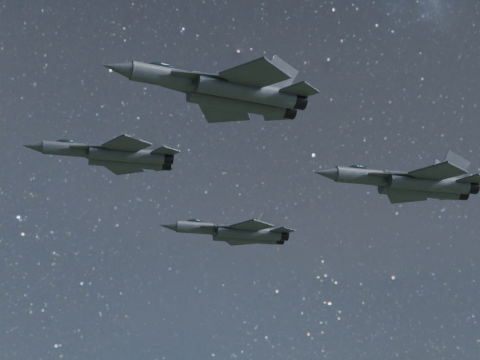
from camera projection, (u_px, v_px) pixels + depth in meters
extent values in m
cylinder|color=#32373E|center=(77.00, 150.00, 76.92)|extent=(6.87, 1.53, 1.44)
cone|color=#32373E|center=(33.00, 146.00, 76.02)|extent=(2.24, 1.32, 1.30)
ellipsoid|color=#1A272F|center=(66.00, 143.00, 76.94)|extent=(2.22, 1.00, 0.71)
cube|color=#32373E|center=(123.00, 154.00, 77.88)|extent=(7.61, 1.48, 1.20)
cylinder|color=#32373E|center=(127.00, 155.00, 76.96)|extent=(7.79, 1.54, 1.44)
cylinder|color=#32373E|center=(126.00, 161.00, 78.66)|extent=(7.79, 1.54, 1.44)
cylinder|color=black|center=(167.00, 158.00, 77.83)|extent=(1.22, 1.35, 1.33)
cylinder|color=black|center=(165.00, 164.00, 79.52)|extent=(1.22, 1.35, 1.33)
cube|color=#32373E|center=(93.00, 148.00, 76.08)|extent=(4.92, 1.97, 0.11)
cube|color=#32373E|center=(92.00, 156.00, 78.37)|extent=(4.92, 1.86, 0.11)
cube|color=#32373E|center=(127.00, 145.00, 74.95)|extent=(5.08, 5.23, 0.19)
cube|color=#32373E|center=(123.00, 167.00, 80.72)|extent=(5.11, 5.25, 0.19)
cube|color=#32373E|center=(165.00, 152.00, 76.71)|extent=(2.99, 3.06, 0.14)
cube|color=#32373E|center=(161.00, 166.00, 80.62)|extent=(3.01, 3.08, 0.14)
cube|color=#32373E|center=(153.00, 141.00, 77.90)|extent=(3.22, 0.45, 3.30)
cube|color=#32373E|center=(151.00, 149.00, 80.02)|extent=(3.22, 0.42, 3.30)
cylinder|color=#32373E|center=(205.00, 228.00, 100.48)|extent=(7.86, 1.75, 1.65)
cone|color=#32373E|center=(168.00, 226.00, 99.33)|extent=(2.56, 1.52, 1.48)
ellipsoid|color=#1A272F|center=(196.00, 222.00, 100.46)|extent=(2.54, 1.14, 0.82)
cube|color=#32373E|center=(244.00, 231.00, 101.70)|extent=(8.71, 1.70, 1.38)
cylinder|color=#32373E|center=(249.00, 233.00, 100.66)|extent=(8.92, 1.77, 1.65)
cylinder|color=#32373E|center=(245.00, 237.00, 102.60)|extent=(8.92, 1.77, 1.65)
cylinder|color=black|center=(283.00, 235.00, 101.76)|extent=(1.40, 1.54, 1.53)
cylinder|color=black|center=(278.00, 239.00, 103.69)|extent=(1.40, 1.54, 1.53)
cube|color=#32373E|center=(221.00, 227.00, 99.56)|extent=(5.63, 2.13, 0.13)
cube|color=#32373E|center=(216.00, 233.00, 102.17)|extent=(5.63, 2.26, 0.13)
cube|color=#32373E|center=(252.00, 226.00, 98.37)|extent=(5.85, 6.01, 0.21)
cube|color=#32373E|center=(239.00, 240.00, 104.94)|extent=(5.81, 5.98, 0.21)
cube|color=#32373E|center=(283.00, 231.00, 100.48)|extent=(3.45, 3.52, 0.16)
cube|color=#32373E|center=(273.00, 240.00, 104.93)|extent=(3.42, 3.50, 0.16)
cube|color=#32373E|center=(271.00, 220.00, 101.81)|extent=(3.68, 0.48, 3.77)
cube|color=#32373E|center=(265.00, 225.00, 104.22)|extent=(3.68, 0.51, 3.77)
cylinder|color=#32373E|center=(176.00, 79.00, 64.28)|extent=(8.29, 2.94, 1.71)
cone|color=#32373E|center=(117.00, 68.00, 62.43)|extent=(2.84, 1.92, 1.54)
ellipsoid|color=#1A272F|center=(162.00, 68.00, 64.11)|extent=(2.76, 1.54, 0.84)
cube|color=#32373E|center=(237.00, 91.00, 66.27)|extent=(9.14, 3.00, 1.43)
cylinder|color=#32373E|center=(246.00, 91.00, 65.30)|extent=(9.37, 3.10, 1.71)
cylinder|color=#32373E|center=(237.00, 101.00, 67.21)|extent=(9.37, 3.10, 1.71)
cylinder|color=black|center=(297.00, 101.00, 67.07)|extent=(1.65, 1.78, 1.58)
cylinder|color=black|center=(287.00, 110.00, 68.98)|extent=(1.65, 1.78, 1.58)
cube|color=#32373E|center=(203.00, 77.00, 63.64)|extent=(5.75, 1.42, 0.13)
cube|color=#32373E|center=(192.00, 91.00, 66.22)|extent=(5.78, 3.07, 0.13)
cube|color=#32373E|center=(255.00, 75.00, 63.00)|extent=(6.24, 6.30, 0.22)
cube|color=#32373E|center=(224.00, 110.00, 69.50)|extent=(5.69, 5.98, 0.22)
cube|color=#32373E|center=(300.00, 91.00, 65.75)|extent=(3.69, 3.72, 0.16)
cube|color=#32373E|center=(276.00, 113.00, 70.14)|extent=(3.34, 3.47, 0.16)
cube|color=#32373E|center=(279.00, 75.00, 66.89)|extent=(3.83, 0.64, 3.91)
cube|color=#32373E|center=(267.00, 88.00, 69.28)|extent=(3.75, 1.06, 3.91)
cylinder|color=#32373E|center=(371.00, 177.00, 81.42)|extent=(8.32, 1.80, 1.75)
cone|color=#32373E|center=(325.00, 173.00, 80.24)|extent=(2.71, 1.59, 1.57)
ellipsoid|color=#1A272F|center=(360.00, 169.00, 81.42)|extent=(2.68, 1.20, 0.86)
cube|color=#32373E|center=(420.00, 182.00, 82.68)|extent=(9.22, 1.74, 1.46)
cylinder|color=#32373E|center=(428.00, 183.00, 81.58)|extent=(9.44, 1.81, 1.75)
cylinder|color=#32373E|center=(419.00, 190.00, 83.63)|extent=(9.44, 1.81, 1.75)
cylinder|color=black|center=(470.00, 187.00, 82.72)|extent=(1.47, 1.63, 1.62)
cylinder|color=black|center=(460.00, 193.00, 84.77)|extent=(1.47, 1.63, 1.62)
cube|color=#32373E|center=(394.00, 175.00, 80.44)|extent=(5.97, 2.29, 0.13)
cube|color=#32373E|center=(383.00, 184.00, 83.20)|extent=(5.97, 2.36, 0.13)
cube|color=#32373E|center=(438.00, 173.00, 79.15)|extent=(6.19, 6.36, 0.22)
cube|color=#32373E|center=(407.00, 195.00, 86.12)|extent=(6.17, 6.35, 0.22)
cube|color=#32373E|center=(473.00, 180.00, 81.36)|extent=(3.65, 3.73, 0.17)
cube|color=#32373E|center=(450.00, 195.00, 86.08)|extent=(3.63, 3.72, 0.17)
cube|color=#32373E|center=(454.00, 167.00, 82.78)|extent=(3.90, 0.50, 4.00)
cube|color=#32373E|center=(442.00, 175.00, 85.34)|extent=(3.90, 0.52, 4.00)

